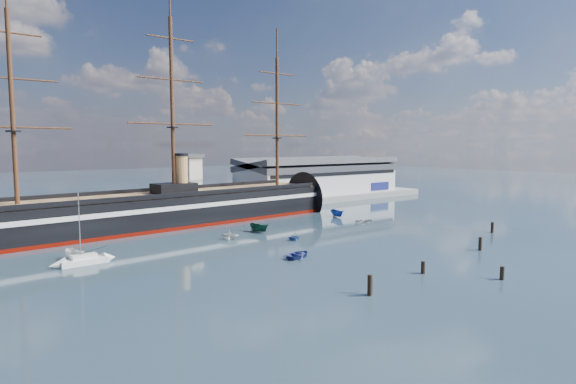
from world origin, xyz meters
TOP-DOWN VIEW (x-y plane):
  - ground at (0.00, 40.00)m, footprint 600.00×600.00m
  - quay at (10.00, 76.00)m, footprint 180.00×18.00m
  - warehouse at (58.00, 80.00)m, footprint 63.00×21.00m
  - quay_tower at (3.00, 73.00)m, footprint 5.00×5.00m
  - warship at (-12.76, 60.00)m, footprint 113.34×21.56m
  - sailboat at (-38.44, 32.83)m, footprint 7.48×2.32m
  - motorboat_a at (-38.85, 36.37)m, footprint 6.43×3.13m
  - motorboat_b at (-7.96, 14.25)m, footprint 2.30×3.74m
  - motorboat_c at (0.98, 38.48)m, footprint 6.49×3.45m
  - motorboat_d at (-8.50, 35.60)m, footprint 6.49×5.92m
  - motorboat_e at (29.97, 33.00)m, footprint 2.32×3.00m
  - motorboat_f at (30.68, 43.38)m, footprint 6.85×3.85m
  - motorboat_g at (1.14, 26.31)m, footprint 2.59×5.00m
  - piling_near_left at (-14.56, -7.74)m, footprint 0.64×0.64m
  - piling_near_mid at (5.99, -15.00)m, footprint 0.64×0.64m
  - piling_near_right at (22.00, -2.71)m, footprint 0.64×0.64m
  - piling_far_right at (40.92, 4.93)m, footprint 0.64×0.64m
  - piling_extra at (-0.10, -5.74)m, footprint 0.64×0.64m

SIDE VIEW (x-z plane):
  - ground at x=0.00m, z-range 0.00..0.00m
  - quay at x=10.00m, z-range -1.00..1.00m
  - motorboat_a at x=-38.85m, z-range -1.23..1.23m
  - motorboat_b at x=-7.96m, z-range -0.82..0.82m
  - motorboat_c at x=0.98m, z-range -1.23..1.23m
  - motorboat_d at x=-8.50m, z-range -1.13..1.13m
  - motorboat_e at x=29.97m, z-range -0.65..0.65m
  - motorboat_f at x=30.68m, z-range -1.29..1.29m
  - motorboat_g at x=1.14m, z-range -0.88..0.88m
  - piling_near_left at x=-14.56m, z-range -1.73..1.73m
  - piling_near_mid at x=5.99m, z-range -1.34..1.34m
  - piling_near_right at x=22.00m, z-range -1.59..1.59m
  - piling_far_right at x=40.92m, z-range -1.54..1.54m
  - piling_extra at x=-0.10m, z-range -1.32..1.32m
  - sailboat at x=-38.44m, z-range -5.19..6.71m
  - warship at x=-12.76m, z-range -22.93..31.01m
  - warehouse at x=58.00m, z-range 2.18..13.78m
  - quay_tower at x=3.00m, z-range 2.25..17.25m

